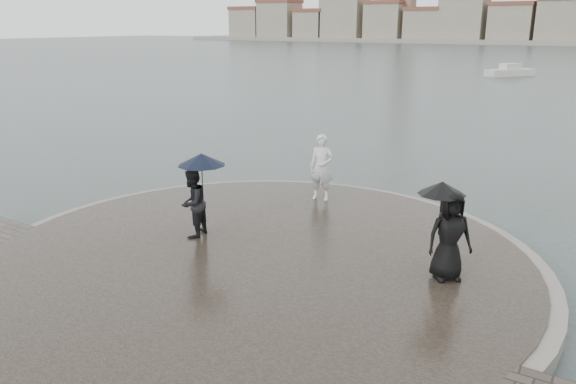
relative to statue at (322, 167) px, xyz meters
The scene contains 6 objects.
ground 7.93m from the statue, 84.89° to the right, with size 400.00×400.00×0.00m, color #2B3835.
kerb_ring 4.49m from the statue, 80.77° to the right, with size 12.50×12.50×0.32m, color gray.
quay_tip 4.49m from the statue, 80.77° to the right, with size 11.90×11.90×0.36m, color #2D261E.
statue is the anchor object (origin of this frame).
visitor_left 4.33m from the statue, 105.26° to the right, with size 1.19×1.12×2.04m.
visitor_right 5.68m from the statue, 36.11° to the right, with size 1.25×1.08×1.95m.
Camera 1 is at (6.59, -6.00, 5.24)m, focal length 35.00 mm.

